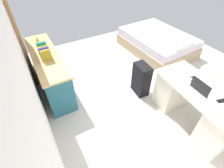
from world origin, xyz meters
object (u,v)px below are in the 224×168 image
object	(u,v)px
cell_phone_by_mouse	(191,79)
desk	(195,106)
computer_mouse	(190,79)
laptop	(202,88)
figurine_small	(37,39)
credenza	(50,71)
bed	(157,42)
cell_phone_near_laptop	(222,101)
suitcase_black	(141,79)

from	to	relation	value
cell_phone_by_mouse	desk	bearing A→B (deg)	166.75
computer_mouse	laptop	bearing A→B (deg)	170.98
computer_mouse	figurine_small	world-z (taller)	figurine_small
credenza	bed	distance (m)	2.92
bed	cell_phone_near_laptop	distance (m)	2.69
bed	figurine_small	bearing A→B (deg)	80.57
credenza	cell_phone_near_laptop	xyz separation A→B (m)	(-2.33, -1.86, 0.34)
cell_phone_near_laptop	figurine_small	distance (m)	3.45
cell_phone_by_mouse	figurine_small	xyz separation A→B (m)	(2.36, 1.88, 0.11)
suitcase_black	cell_phone_by_mouse	xyz separation A→B (m)	(-0.74, -0.37, 0.41)
desk	cell_phone_near_laptop	bearing A→B (deg)	-172.26
desk	bed	distance (m)	2.41
bed	laptop	bearing A→B (deg)	152.04
suitcase_black	computer_mouse	bearing A→B (deg)	-151.08
laptop	figurine_small	world-z (taller)	laptop
laptop	computer_mouse	distance (m)	0.27
suitcase_black	cell_phone_near_laptop	xyz separation A→B (m)	(-1.28, -0.36, 0.41)
suitcase_black	desk	bearing A→B (deg)	-157.42
desk	laptop	bearing A→B (deg)	83.88
desk	cell_phone_by_mouse	size ratio (longest dim) A/B	10.83
computer_mouse	suitcase_black	bearing A→B (deg)	27.03
bed	suitcase_black	size ratio (longest dim) A/B	2.96
suitcase_black	figurine_small	xyz separation A→B (m)	(1.62, 1.50, 0.52)
desk	credenza	bearing A→B (deg)	41.56
suitcase_black	figurine_small	distance (m)	2.27
desk	suitcase_black	xyz separation A→B (m)	(1.01, 0.32, -0.05)
computer_mouse	figurine_small	xyz separation A→B (m)	(2.37, 1.84, 0.10)
cell_phone_near_laptop	laptop	bearing A→B (deg)	31.79
desk	bed	xyz separation A→B (m)	(2.15, -1.09, -0.14)
cell_phone_by_mouse	computer_mouse	bearing A→B (deg)	97.40
suitcase_black	cell_phone_by_mouse	bearing A→B (deg)	-148.26
bed	figurine_small	world-z (taller)	figurine_small
bed	suitcase_black	xyz separation A→B (m)	(-1.14, 1.41, 0.09)
suitcase_black	cell_phone_near_laptop	bearing A→B (deg)	-159.45
credenza	laptop	bearing A→B (deg)	-139.06
desk	credenza	xyz separation A→B (m)	(2.06, 1.82, 0.02)
laptop	computer_mouse	world-z (taller)	laptop
laptop	cell_phone_near_laptop	xyz separation A→B (m)	(-0.28, -0.08, -0.04)
bed	figurine_small	distance (m)	3.02
bed	laptop	xyz separation A→B (m)	(-2.14, 1.14, 0.54)
computer_mouse	cell_phone_by_mouse	size ratio (longest dim) A/B	0.74
computer_mouse	cell_phone_near_laptop	size ratio (longest dim) A/B	0.74
computer_mouse	bed	bearing A→B (deg)	-26.80
desk	laptop	xyz separation A→B (m)	(0.00, 0.04, 0.40)
cell_phone_near_laptop	cell_phone_by_mouse	distance (m)	0.54
figurine_small	cell_phone_by_mouse	bearing A→B (deg)	-141.51
desk	suitcase_black	bearing A→B (deg)	17.63
laptop	cell_phone_near_laptop	bearing A→B (deg)	-163.80
desk	suitcase_black	world-z (taller)	desk
desk	credenza	size ratio (longest dim) A/B	0.82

